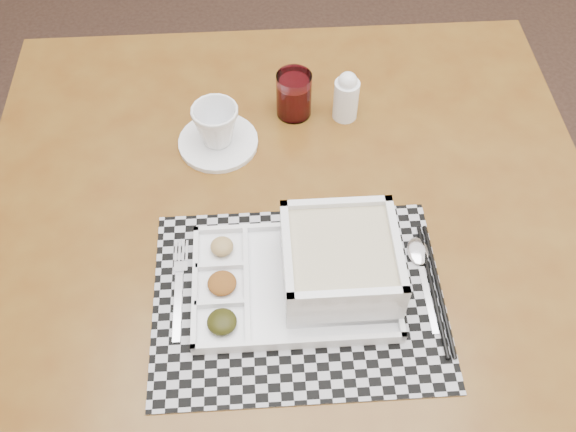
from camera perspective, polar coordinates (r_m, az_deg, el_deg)
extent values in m
plane|color=black|center=(2.15, 10.23, -0.61)|extent=(5.00, 5.00, 0.00)
cube|color=#552D0F|center=(1.11, 0.23, -1.97)|extent=(1.16, 1.16, 0.04)
cylinder|color=#552D0F|center=(1.79, -16.82, 2.76)|extent=(0.05, 0.05, 0.78)
cylinder|color=#552D0F|center=(1.81, 14.91, 4.27)|extent=(0.05, 0.05, 0.78)
cube|color=#552D0F|center=(1.47, -0.98, 11.73)|extent=(0.94, 0.09, 0.09)
cube|color=#552D0F|center=(1.24, -22.15, -4.66)|extent=(0.09, 0.94, 0.09)
cube|color=#552D0F|center=(1.27, 21.93, -2.43)|extent=(0.09, 0.94, 0.09)
cube|color=#A4A3AB|center=(1.02, 0.95, -7.32)|extent=(0.48, 0.37, 0.00)
cube|color=white|center=(1.02, 0.55, -6.05)|extent=(0.33, 0.24, 0.01)
cube|color=white|center=(1.07, 0.18, -0.89)|extent=(0.32, 0.03, 0.01)
cube|color=white|center=(0.96, 0.99, -11.13)|extent=(0.32, 0.03, 0.01)
cube|color=white|center=(1.02, -8.27, -6.14)|extent=(0.02, 0.22, 0.01)
cube|color=white|center=(1.03, 9.26, -5.20)|extent=(0.02, 0.22, 0.01)
cube|color=white|center=(1.01, -3.69, -5.95)|extent=(0.02, 0.20, 0.01)
cube|color=white|center=(1.00, -6.10, -7.73)|extent=(0.08, 0.01, 0.01)
cube|color=white|center=(1.03, -6.10, -4.44)|extent=(0.08, 0.01, 0.01)
ellipsoid|color=black|center=(0.98, -5.89, -9.33)|extent=(0.05, 0.05, 0.02)
ellipsoid|color=#54260E|center=(1.01, -5.89, -5.96)|extent=(0.05, 0.05, 0.02)
ellipsoid|color=olive|center=(1.05, -5.90, -2.71)|extent=(0.04, 0.04, 0.02)
cube|color=white|center=(1.02, 4.54, -5.15)|extent=(0.19, 0.19, 0.01)
cube|color=white|center=(1.04, 4.18, -0.16)|extent=(0.18, 0.02, 0.09)
cube|color=white|center=(0.95, 5.23, -8.14)|extent=(0.18, 0.02, 0.09)
cube|color=white|center=(0.98, -0.09, -4.24)|extent=(0.02, 0.18, 0.09)
cube|color=white|center=(1.00, 9.35, -3.69)|extent=(0.02, 0.18, 0.09)
cube|color=#BDAF8C|center=(0.99, 4.66, -4.10)|extent=(0.16, 0.16, 0.08)
cube|color=silver|center=(1.02, -9.67, -7.99)|extent=(0.02, 0.12, 0.00)
cube|color=silver|center=(1.06, -9.51, -4.43)|extent=(0.02, 0.02, 0.00)
cube|color=silver|center=(1.08, -9.92, -3.11)|extent=(0.01, 0.04, 0.00)
cube|color=silver|center=(1.08, -9.61, -3.09)|extent=(0.01, 0.04, 0.00)
cube|color=silver|center=(1.08, -9.29, -3.08)|extent=(0.01, 0.04, 0.00)
cube|color=silver|center=(1.08, -8.97, -3.06)|extent=(0.01, 0.04, 0.00)
cube|color=silver|center=(1.04, 12.36, -7.25)|extent=(0.02, 0.12, 0.00)
ellipsoid|color=silver|center=(1.08, 11.47, -3.08)|extent=(0.04, 0.06, 0.01)
cylinder|color=black|center=(1.05, 12.71, -6.30)|extent=(0.02, 0.24, 0.01)
cylinder|color=black|center=(1.05, 13.24, -6.26)|extent=(0.02, 0.24, 0.01)
cylinder|color=white|center=(1.22, -6.22, 6.54)|extent=(0.15, 0.15, 0.01)
imported|color=white|center=(1.19, -6.41, 8.03)|extent=(0.10, 0.10, 0.08)
cylinder|color=white|center=(1.25, 0.53, 10.73)|extent=(0.07, 0.07, 0.09)
cylinder|color=#410509|center=(1.25, 0.53, 10.36)|extent=(0.06, 0.06, 0.07)
cylinder|color=white|center=(1.25, 5.17, 10.25)|extent=(0.05, 0.05, 0.08)
sphere|color=white|center=(1.22, 5.33, 11.85)|extent=(0.04, 0.04, 0.04)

